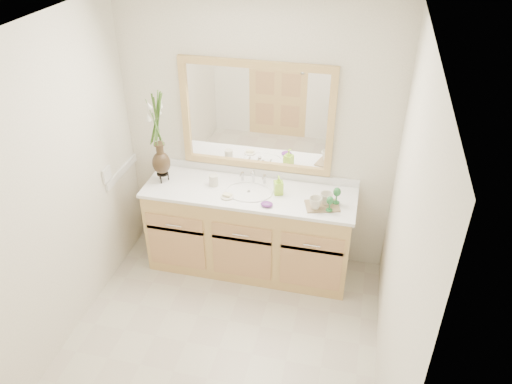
% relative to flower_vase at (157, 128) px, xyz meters
% --- Properties ---
extents(floor, '(2.60, 2.60, 0.00)m').
position_rel_flower_vase_xyz_m(floor, '(0.78, -1.01, -1.35)').
color(floor, beige).
rests_on(floor, ground).
extents(ceiling, '(2.40, 2.60, 0.02)m').
position_rel_flower_vase_xyz_m(ceiling, '(0.78, -1.01, 1.05)').
color(ceiling, white).
rests_on(ceiling, wall_back).
extents(wall_back, '(2.40, 0.02, 2.40)m').
position_rel_flower_vase_xyz_m(wall_back, '(0.78, 0.29, -0.15)').
color(wall_back, white).
rests_on(wall_back, floor).
extents(wall_left, '(0.02, 2.60, 2.40)m').
position_rel_flower_vase_xyz_m(wall_left, '(-0.42, -1.01, -0.15)').
color(wall_left, white).
rests_on(wall_left, floor).
extents(wall_right, '(0.02, 2.60, 2.40)m').
position_rel_flower_vase_xyz_m(wall_right, '(1.98, -1.01, -0.15)').
color(wall_right, white).
rests_on(wall_right, floor).
extents(vanity, '(1.80, 0.55, 0.80)m').
position_rel_flower_vase_xyz_m(vanity, '(0.78, 0.01, -0.95)').
color(vanity, tan).
rests_on(vanity, floor).
extents(counter, '(1.84, 0.57, 0.03)m').
position_rel_flower_vase_xyz_m(counter, '(0.78, 0.01, -0.53)').
color(counter, white).
rests_on(counter, vanity).
extents(sink, '(0.38, 0.34, 0.23)m').
position_rel_flower_vase_xyz_m(sink, '(0.78, -0.01, -0.57)').
color(sink, white).
rests_on(sink, counter).
extents(mirror, '(1.32, 0.04, 0.97)m').
position_rel_flower_vase_xyz_m(mirror, '(0.78, 0.27, 0.06)').
color(mirror, white).
rests_on(mirror, wall_back).
extents(switch_plate, '(0.02, 0.12, 0.12)m').
position_rel_flower_vase_xyz_m(switch_plate, '(-0.40, -0.24, -0.37)').
color(switch_plate, white).
rests_on(switch_plate, wall_left).
extents(flower_vase, '(0.19, 0.19, 0.76)m').
position_rel_flower_vase_xyz_m(flower_vase, '(0.00, 0.00, 0.00)').
color(flower_vase, black).
rests_on(flower_vase, counter).
extents(tumbler, '(0.08, 0.08, 0.10)m').
position_rel_flower_vase_xyz_m(tumbler, '(0.46, 0.03, -0.47)').
color(tumbler, beige).
rests_on(tumbler, counter).
extents(soap_dish, '(0.11, 0.11, 0.04)m').
position_rel_flower_vase_xyz_m(soap_dish, '(0.63, -0.13, -0.51)').
color(soap_dish, beige).
rests_on(soap_dish, counter).
extents(soap_bottle, '(0.09, 0.09, 0.15)m').
position_rel_flower_vase_xyz_m(soap_bottle, '(1.04, 0.03, -0.44)').
color(soap_bottle, '#9ED832').
rests_on(soap_bottle, counter).
extents(purple_dish, '(0.12, 0.10, 0.04)m').
position_rel_flower_vase_xyz_m(purple_dish, '(0.98, -0.18, -0.50)').
color(purple_dish, '#63297B').
rests_on(purple_dish, counter).
extents(tray, '(0.31, 0.25, 0.01)m').
position_rel_flower_vase_xyz_m(tray, '(1.42, -0.08, -0.51)').
color(tray, brown).
rests_on(tray, counter).
extents(mug_left, '(0.13, 0.12, 0.11)m').
position_rel_flower_vase_xyz_m(mug_left, '(1.37, -0.14, -0.45)').
color(mug_left, beige).
rests_on(mug_left, tray).
extents(mug_right, '(0.13, 0.12, 0.11)m').
position_rel_flower_vase_xyz_m(mug_right, '(1.45, -0.05, -0.45)').
color(mug_right, beige).
rests_on(mug_right, tray).
extents(goblet_front, '(0.06, 0.06, 0.13)m').
position_rel_flower_vase_xyz_m(goblet_front, '(1.49, -0.15, -0.42)').
color(goblet_front, '#236A30').
rests_on(goblet_front, tray).
extents(goblet_back, '(0.06, 0.06, 0.14)m').
position_rel_flower_vase_xyz_m(goblet_back, '(1.53, -0.02, -0.41)').
color(goblet_back, '#236A30').
rests_on(goblet_back, tray).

